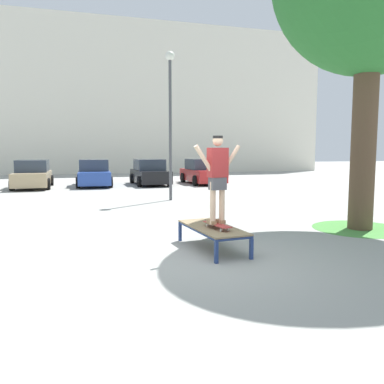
% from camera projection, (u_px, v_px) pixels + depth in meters
% --- Properties ---
extents(ground_plane, '(120.00, 120.00, 0.00)m').
position_uv_depth(ground_plane, '(194.00, 261.00, 6.90)').
color(ground_plane, '#999993').
extents(building_facade, '(38.49, 4.00, 13.49)m').
position_uv_depth(building_facade, '(122.00, 99.00, 35.62)').
color(building_facade, silver).
rests_on(building_facade, ground).
extents(skate_box, '(0.96, 1.97, 0.46)m').
position_uv_depth(skate_box, '(212.00, 229.00, 7.67)').
color(skate_box, navy).
rests_on(skate_box, ground).
extents(skateboard, '(0.34, 0.82, 0.09)m').
position_uv_depth(skateboard, '(217.00, 225.00, 7.46)').
color(skateboard, '#B23333').
rests_on(skateboard, skate_box).
extents(skater, '(1.00, 0.33, 1.69)m').
position_uv_depth(skater, '(218.00, 173.00, 7.35)').
color(skater, beige).
rests_on(skater, skateboard).
extents(grass_patch_near_right, '(2.32, 2.32, 0.01)m').
position_uv_depth(grass_patch_near_right, '(360.00, 229.00, 9.76)').
color(grass_patch_near_right, '#47893D').
rests_on(grass_patch_near_right, ground).
extents(car_tan, '(1.96, 4.22, 1.50)m').
position_uv_depth(car_tan, '(33.00, 175.00, 20.77)').
color(car_tan, tan).
rests_on(car_tan, ground).
extents(car_blue, '(1.96, 4.22, 1.50)m').
position_uv_depth(car_blue, '(94.00, 174.00, 21.96)').
color(car_blue, '#28479E').
rests_on(car_blue, ground).
extents(car_black, '(2.04, 4.26, 1.50)m').
position_uv_depth(car_black, '(150.00, 173.00, 22.81)').
color(car_black, black).
rests_on(car_black, ground).
extents(car_red, '(2.00, 4.24, 1.50)m').
position_uv_depth(car_red, '(202.00, 172.00, 23.55)').
color(car_red, red).
rests_on(car_red, ground).
extents(light_post, '(0.36, 0.36, 5.83)m').
position_uv_depth(light_post, '(170.00, 104.00, 15.16)').
color(light_post, '#4C4C51').
rests_on(light_post, ground).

